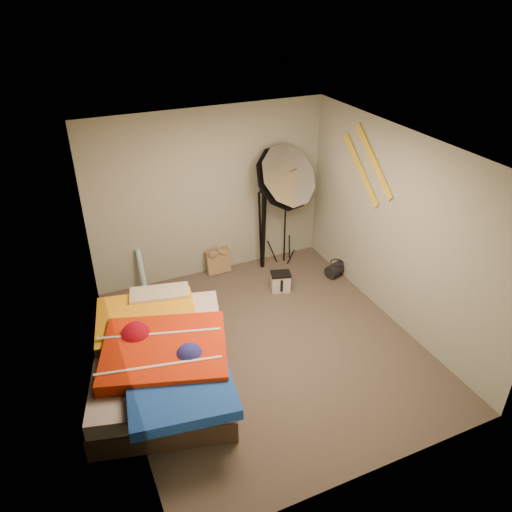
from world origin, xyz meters
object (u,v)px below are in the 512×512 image
wrapping_roll (142,270)px  camera_case (281,282)px  tote_bag (218,261)px  bed (162,358)px  photo_umbrella (284,179)px  camera_tripod (263,221)px  duffel_bag (336,269)px

wrapping_roll → camera_case: wrapping_roll is taller
tote_bag → bed: (-1.37, -1.93, 0.12)m
photo_umbrella → camera_tripod: 0.74m
tote_bag → photo_umbrella: (0.95, -0.26, 1.29)m
bed → duffel_bag: bearing=20.5°
tote_bag → camera_case: bearing=-53.2°
camera_case → duffel_bag: bearing=18.6°
duffel_bag → bed: (-2.97, -1.11, 0.20)m
camera_case → duffel_bag: (0.96, 0.02, -0.03)m
photo_umbrella → tote_bag: bearing=164.4°
wrapping_roll → duffel_bag: 2.89m
camera_case → bed: bearing=-134.5°
duffel_bag → camera_case: bearing=161.0°
duffel_bag → bed: size_ratio=0.14×
duffel_bag → camera_tripod: 1.33m
bed → photo_umbrella: bearing=35.7°
duffel_bag → photo_umbrella: 1.62m
bed → camera_tripod: size_ratio=1.79×
wrapping_roll → bed: wrapping_roll is taller
bed → photo_umbrella: photo_umbrella is taller
wrapping_roll → camera_tripod: size_ratio=0.46×
camera_case → duffel_bag: camera_case is taller
tote_bag → camera_case: 1.06m
duffel_bag → camera_tripod: size_ratio=0.24×
camera_case → camera_tripod: camera_tripod is taller
bed → camera_tripod: camera_tripod is taller
wrapping_roll → photo_umbrella: size_ratio=0.31×
wrapping_roll → duffel_bag: (2.77, -0.82, -0.22)m
photo_umbrella → wrapping_roll: bearing=172.9°
wrapping_roll → camera_case: size_ratio=2.42×
tote_bag → camera_tripod: bearing=-11.9°
camera_tripod → photo_umbrella: bearing=-26.1°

